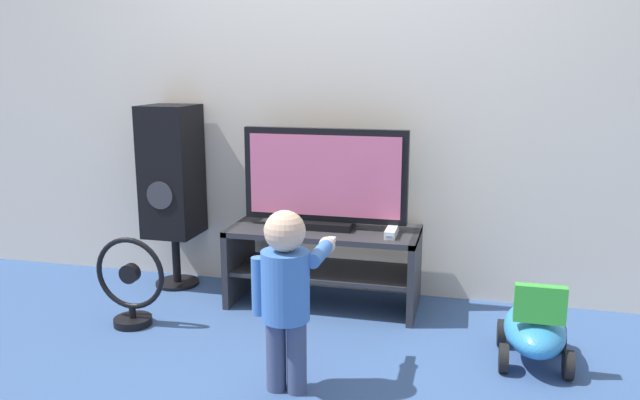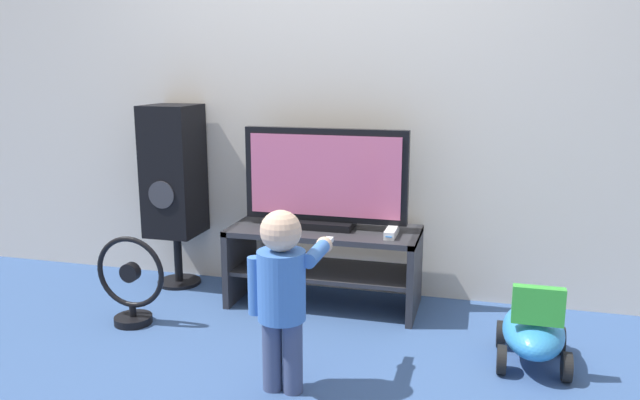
{
  "view_description": "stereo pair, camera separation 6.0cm",
  "coord_description": "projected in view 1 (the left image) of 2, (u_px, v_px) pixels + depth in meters",
  "views": [
    {
      "loc": [
        0.81,
        -3.07,
        1.34
      ],
      "look_at": [
        0.0,
        0.14,
        0.63
      ],
      "focal_mm": 35.0,
      "sensor_mm": 36.0,
      "label": 1
    },
    {
      "loc": [
        0.87,
        -3.06,
        1.34
      ],
      "look_at": [
        0.0,
        0.14,
        0.63
      ],
      "focal_mm": 35.0,
      "sensor_mm": 36.0,
      "label": 2
    }
  ],
  "objects": [
    {
      "name": "speaker_tower",
      "position": [
        172.0,
        174.0,
        3.78
      ],
      "size": [
        0.3,
        0.33,
        1.12
      ],
      "color": "black",
      "rests_on": "ground_plane"
    },
    {
      "name": "ride_on_toy",
      "position": [
        535.0,
        329.0,
        2.87
      ],
      "size": [
        0.31,
        0.51,
        0.42
      ],
      "color": "#338CD1",
      "rests_on": "ground_plane"
    },
    {
      "name": "game_console",
      "position": [
        392.0,
        232.0,
        3.35
      ],
      "size": [
        0.06,
        0.2,
        0.04
      ],
      "color": "white",
      "rests_on": "tv_stand"
    },
    {
      "name": "ground_plane",
      "position": [
        314.0,
        319.0,
        3.39
      ],
      "size": [
        16.0,
        16.0,
        0.0
      ],
      "primitive_type": "plane",
      "color": "#38568C"
    },
    {
      "name": "wall_back",
      "position": [
        337.0,
        74.0,
        3.62
      ],
      "size": [
        10.0,
        0.06,
        2.6
      ],
      "color": "silver",
      "rests_on": "ground_plane"
    },
    {
      "name": "floor_fan",
      "position": [
        131.0,
        286.0,
        3.27
      ],
      "size": [
        0.39,
        0.2,
        0.48
      ],
      "color": "black",
      "rests_on": "ground_plane"
    },
    {
      "name": "remote_primary",
      "position": [
        269.0,
        227.0,
        3.49
      ],
      "size": [
        0.05,
        0.13,
        0.03
      ],
      "color": "white",
      "rests_on": "tv_stand"
    },
    {
      "name": "tv_stand",
      "position": [
        324.0,
        254.0,
        3.54
      ],
      "size": [
        1.07,
        0.46,
        0.45
      ],
      "color": "#2D2D33",
      "rests_on": "ground_plane"
    },
    {
      "name": "child",
      "position": [
        287.0,
        286.0,
        2.55
      ],
      "size": [
        0.3,
        0.45,
        0.78
      ],
      "color": "#3F4C72",
      "rests_on": "ground_plane"
    },
    {
      "name": "television",
      "position": [
        325.0,
        180.0,
        3.47
      ],
      "size": [
        0.93,
        0.2,
        0.56
      ],
      "color": "black",
      "rests_on": "tv_stand"
    }
  ]
}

